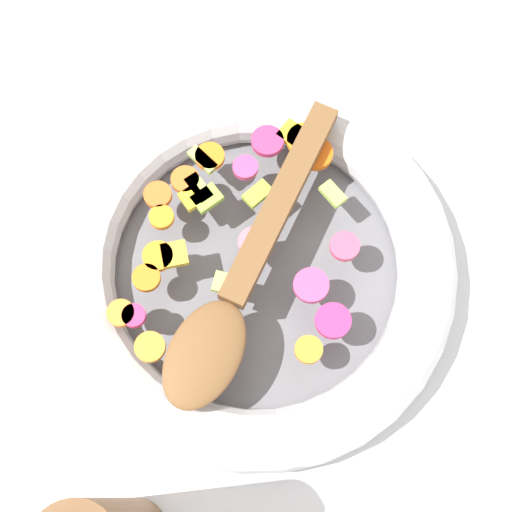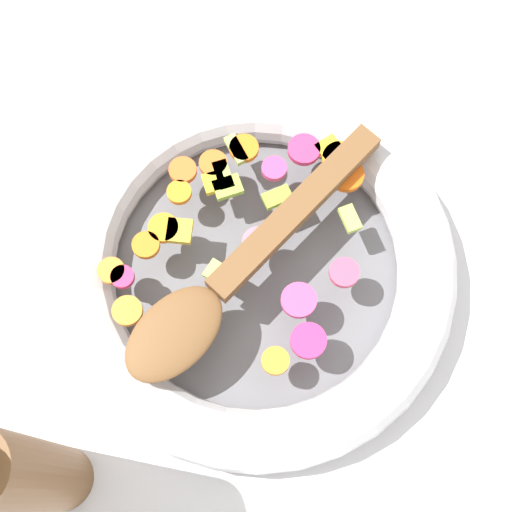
{
  "view_description": "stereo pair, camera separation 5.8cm",
  "coord_description": "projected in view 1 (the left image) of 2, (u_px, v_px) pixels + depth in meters",
  "views": [
    {
      "loc": [
        -0.15,
        -0.11,
        0.6
      ],
      "look_at": [
        0.0,
        0.0,
        0.05
      ],
      "focal_mm": 50.0,
      "sensor_mm": 36.0,
      "label": 1
    },
    {
      "loc": [
        -0.1,
        -0.15,
        0.6
      ],
      "look_at": [
        0.0,
        0.0,
        0.05
      ],
      "focal_mm": 50.0,
      "sensor_mm": 36.0,
      "label": 2
    }
  ],
  "objects": [
    {
      "name": "wooden_spoon",
      "position": [
        240.0,
        283.0,
        0.56
      ],
      "size": [
        0.28,
        0.1,
        0.01
      ],
      "color": "brown",
      "rests_on": "chopped_vegetables"
    },
    {
      "name": "skillet",
      "position": [
        256.0,
        266.0,
        0.61
      ],
      "size": [
        0.34,
        0.34,
        0.05
      ],
      "color": "slate",
      "rests_on": "ground_plane"
    },
    {
      "name": "chopped_vegetables",
      "position": [
        240.0,
        224.0,
        0.59
      ],
      "size": [
        0.25,
        0.22,
        0.01
      ],
      "color": "orange",
      "rests_on": "skillet"
    },
    {
      "name": "ground_plane",
      "position": [
        256.0,
        274.0,
        0.63
      ],
      "size": [
        4.0,
        4.0,
        0.0
      ],
      "primitive_type": "plane",
      "color": "silver"
    }
  ]
}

